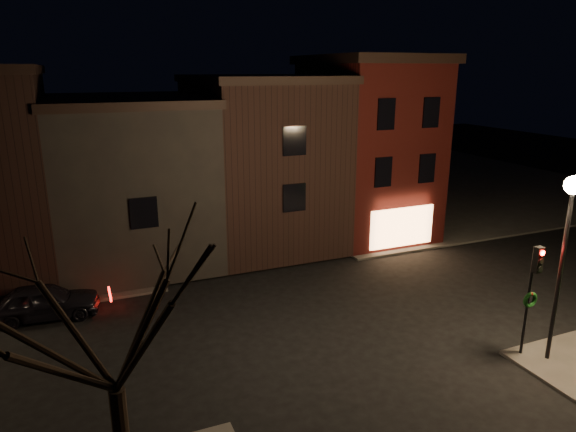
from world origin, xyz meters
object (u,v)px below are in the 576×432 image
object	(u,v)px
street_lamp_near	(569,219)
bare_tree_left	(107,296)
traffic_signal	(533,284)
parked_car_a	(44,301)

from	to	relation	value
street_lamp_near	bare_tree_left	world-z (taller)	bare_tree_left
street_lamp_near	traffic_signal	size ratio (longest dim) A/B	1.60
street_lamp_near	parked_car_a	distance (m)	19.79
street_lamp_near	bare_tree_left	size ratio (longest dim) A/B	0.86
traffic_signal	parked_car_a	distance (m)	18.63
traffic_signal	parked_car_a	bearing A→B (deg)	147.86
street_lamp_near	bare_tree_left	xyz separation A→B (m)	(-14.20, -1.00, 0.25)
bare_tree_left	parked_car_a	size ratio (longest dim) A/B	1.77
parked_car_a	traffic_signal	bearing A→B (deg)	-116.83
street_lamp_near	parked_car_a	bearing A→B (deg)	147.57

